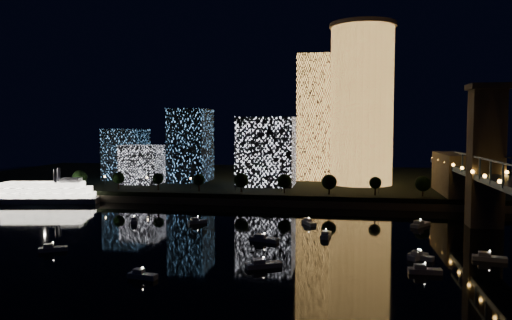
# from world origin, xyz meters

# --- Properties ---
(ground) EXTENTS (520.00, 520.00, 0.00)m
(ground) POSITION_xyz_m (0.00, 0.00, 0.00)
(ground) COLOR black
(ground) RESTS_ON ground
(far_bank) EXTENTS (420.00, 160.00, 5.00)m
(far_bank) POSITION_xyz_m (0.00, 160.00, 2.50)
(far_bank) COLOR black
(far_bank) RESTS_ON ground
(seawall) EXTENTS (420.00, 6.00, 3.00)m
(seawall) POSITION_xyz_m (0.00, 82.00, 1.50)
(seawall) COLOR #6B5E4C
(seawall) RESTS_ON ground
(tower_cylindrical) EXTENTS (34.00, 34.00, 82.66)m
(tower_cylindrical) POSITION_xyz_m (25.22, 130.07, 46.45)
(tower_cylindrical) COLOR #FFB251
(tower_cylindrical) RESTS_ON far_bank
(tower_rectangular) EXTENTS (21.94, 21.94, 69.81)m
(tower_rectangular) POSITION_xyz_m (1.45, 149.64, 39.91)
(tower_rectangular) COLOR #FFB251
(tower_rectangular) RESTS_ON far_bank
(midrise_blocks) EXTENTS (107.51, 38.32, 39.60)m
(midrise_blocks) POSITION_xyz_m (-60.92, 123.35, 21.69)
(midrise_blocks) COLOR white
(midrise_blocks) RESTS_ON far_bank
(riverboat) EXTENTS (55.77, 20.93, 16.48)m
(riverboat) POSITION_xyz_m (-122.35, 72.78, 4.23)
(riverboat) COLOR silver
(riverboat) RESTS_ON ground
(motorboats) EXTENTS (127.43, 80.00, 2.78)m
(motorboats) POSITION_xyz_m (4.24, 11.67, 0.81)
(motorboats) COLOR silver
(motorboats) RESTS_ON ground
(esplanade_trees) EXTENTS (166.84, 7.00, 9.00)m
(esplanade_trees) POSITION_xyz_m (-28.18, 88.00, 10.47)
(esplanade_trees) COLOR black
(esplanade_trees) RESTS_ON far_bank
(street_lamps) EXTENTS (132.70, 0.70, 5.65)m
(street_lamps) POSITION_xyz_m (-34.00, 94.00, 9.02)
(street_lamps) COLOR black
(street_lamps) RESTS_ON far_bank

